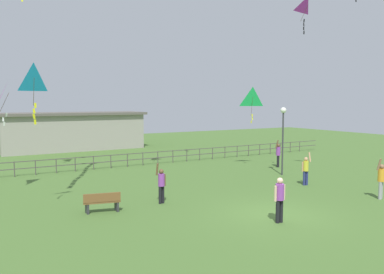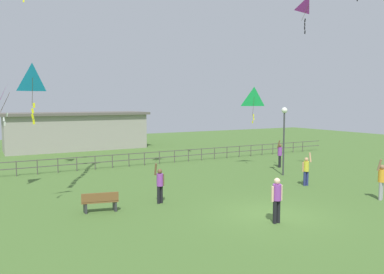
{
  "view_description": "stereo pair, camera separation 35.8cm",
  "coord_description": "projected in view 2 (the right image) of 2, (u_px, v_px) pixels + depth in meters",
  "views": [
    {
      "loc": [
        -10.41,
        -11.38,
        4.57
      ],
      "look_at": [
        0.16,
        6.88,
        2.64
      ],
      "focal_mm": 35.53,
      "sensor_mm": 36.0,
      "label": 1
    },
    {
      "loc": [
        -10.1,
        -11.55,
        4.57
      ],
      "look_at": [
        0.16,
        6.88,
        2.64
      ],
      "focal_mm": 35.53,
      "sensor_mm": 36.0,
      "label": 2
    }
  ],
  "objects": [
    {
      "name": "ground_plane",
      "position": [
        271.0,
        215.0,
        15.36
      ],
      "size": [
        80.0,
        80.0,
        0.0
      ],
      "primitive_type": "plane",
      "color": "#476B2D"
    },
    {
      "name": "lamppost",
      "position": [
        284.0,
        126.0,
        23.56
      ],
      "size": [
        0.36,
        0.36,
        4.26
      ],
      "color": "#38383D",
      "rests_on": "ground_plane"
    },
    {
      "name": "park_bench",
      "position": [
        100.0,
        201.0,
        15.77
      ],
      "size": [
        1.55,
        0.74,
        0.85
      ],
      "color": "brown",
      "rests_on": "ground_plane"
    },
    {
      "name": "person_0",
      "position": [
        306.0,
        169.0,
        20.79
      ],
      "size": [
        0.47,
        0.38,
        1.84
      ],
      "color": "navy",
      "rests_on": "ground_plane"
    },
    {
      "name": "person_1",
      "position": [
        381.0,
        179.0,
        17.75
      ],
      "size": [
        0.53,
        0.31,
        1.96
      ],
      "color": "#99999E",
      "rests_on": "ground_plane"
    },
    {
      "name": "person_2",
      "position": [
        277.0,
        197.0,
        14.31
      ],
      "size": [
        0.52,
        0.32,
        1.73
      ],
      "color": "black",
      "rests_on": "ground_plane"
    },
    {
      "name": "person_3",
      "position": [
        280.0,
        154.0,
        26.65
      ],
      "size": [
        0.51,
        0.36,
        1.94
      ],
      "color": "black",
      "rests_on": "ground_plane"
    },
    {
      "name": "person_4",
      "position": [
        160.0,
        183.0,
        17.14
      ],
      "size": [
        0.5,
        0.29,
        1.85
      ],
      "color": "black",
      "rests_on": "ground_plane"
    },
    {
      "name": "kite_2",
      "position": [
        9.0,
        94.0,
        18.55
      ],
      "size": [
        0.79,
        0.91,
        2.15
      ],
      "color": "#B22DB2"
    },
    {
      "name": "kite_3",
      "position": [
        254.0,
        97.0,
        25.74
      ],
      "size": [
        1.25,
        0.84,
        2.48
      ],
      "color": "#1EB759"
    },
    {
      "name": "kite_4",
      "position": [
        309.0,
        5.0,
        21.59
      ],
      "size": [
        1.17,
        0.82,
        2.06
      ],
      "color": "#B22DB2"
    },
    {
      "name": "kite_6",
      "position": [
        33.0,
        80.0,
        14.93
      ],
      "size": [
        0.81,
        0.69,
        2.4
      ],
      "color": "#198CD1"
    },
    {
      "name": "waterfront_railing",
      "position": [
        138.0,
        157.0,
        27.31
      ],
      "size": [
        36.01,
        0.06,
        0.95
      ],
      "color": "#4C4742",
      "rests_on": "ground_plane"
    },
    {
      "name": "pavilion_building",
      "position": [
        77.0,
        131.0,
        36.84
      ],
      "size": [
        13.48,
        4.75,
        3.6
      ],
      "color": "gray",
      "rests_on": "ground_plane"
    }
  ]
}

